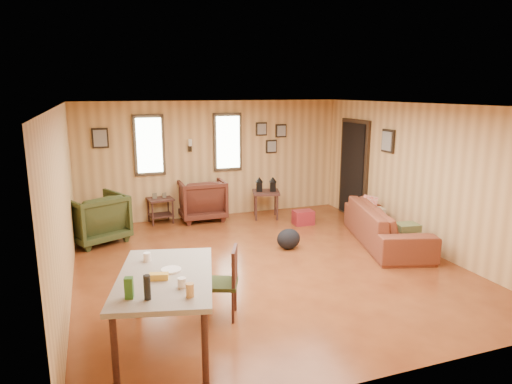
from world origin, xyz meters
TOP-DOWN VIEW (x-y plane):
  - room at (0.17, 0.27)m, footprint 5.54×6.04m
  - sofa at (2.31, 0.19)m, footprint 1.29×2.38m
  - recliner_brown at (-0.33, 2.79)m, footprint 0.90×0.85m
  - recliner_green at (-2.39, 2.01)m, footprint 1.19×1.17m
  - end_table at (-1.16, 2.81)m, footprint 0.53×0.49m
  - side_table at (0.96, 2.44)m, footprint 0.67×0.67m
  - cooler at (1.48, 1.73)m, footprint 0.40×0.30m
  - backpack at (0.62, 0.52)m, footprint 0.41×0.32m
  - sofa_pillows at (2.34, 0.19)m, footprint 0.53×1.54m
  - dining_table at (-1.77, -1.80)m, footprint 1.27×1.73m
  - dining_chair at (-1.01, -1.38)m, footprint 0.50×0.50m

SIDE VIEW (x-z plane):
  - cooler at x=1.48m, z-range 0.00..0.28m
  - backpack at x=0.62m, z-range 0.00..0.35m
  - end_table at x=-1.16m, z-range 0.04..0.65m
  - sofa at x=2.31m, z-range 0.00..0.89m
  - recliner_brown at x=-0.33m, z-range 0.00..0.92m
  - recliner_green at x=-2.39m, z-range 0.00..0.94m
  - dining_chair at x=-1.01m, z-range 0.05..0.90m
  - sofa_pillows at x=2.34m, z-range 0.34..0.65m
  - side_table at x=0.96m, z-range 0.16..1.02m
  - dining_table at x=-1.77m, z-range 0.21..1.23m
  - room at x=0.17m, z-range -0.02..2.43m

